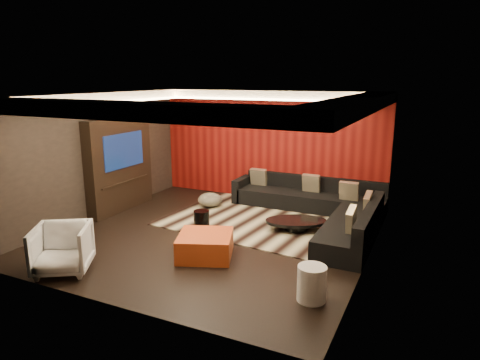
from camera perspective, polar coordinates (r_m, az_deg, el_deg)
The scene contains 26 objects.
floor at distance 8.73m, azimuth -3.49°, elevation -7.42°, with size 6.00×6.00×0.02m, color black.
ceiling at distance 8.15m, azimuth -3.78°, elevation 11.41°, with size 6.00×6.00×0.02m, color silver.
wall_back at distance 11.01m, azimuth 3.95°, elevation 4.59°, with size 6.00×0.02×2.80m, color black.
wall_left at distance 10.11m, azimuth -18.78°, elevation 3.09°, with size 0.02×6.00×2.80m, color black.
wall_right at distance 7.39m, azimuth 17.27°, elevation -0.45°, with size 0.02×6.00×2.80m, color black.
red_feature_wall at distance 10.98m, azimuth 3.88°, elevation 4.56°, with size 5.98×0.05×2.78m, color #6B0C0A.
soffit_back at distance 10.60m, azimuth 3.44°, elevation 11.26°, with size 6.00×0.60×0.22m, color silver.
soffit_front at distance 5.95m, azimuth -16.61°, elevation 8.94°, with size 6.00×0.60×0.22m, color silver.
soffit_left at distance 9.76m, azimuth -18.03°, elevation 10.44°, with size 0.60×4.80×0.22m, color silver.
soffit_right at distance 7.25m, azimuth 15.54°, elevation 9.74°, with size 0.60×4.80×0.22m, color silver.
cove_back at distance 10.29m, azimuth 2.72°, elevation 10.70°, with size 4.80×0.08×0.04m, color #FFD899.
cove_front at distance 6.21m, azimuth -14.46°, elevation 8.41°, with size 4.80×0.08×0.04m, color #FFD899.
cove_left at distance 9.53m, azimuth -16.47°, elevation 9.94°, with size 0.08×4.80×0.04m, color #FFD899.
cove_right at distance 7.32m, azimuth 12.85°, elevation 9.22°, with size 0.08×4.80×0.04m, color #FFD899.
tv_surround at distance 10.49m, azimuth -15.77°, elevation 1.99°, with size 0.30×2.00×2.20m, color black.
tv_screen at distance 10.32m, azimuth -15.22°, elevation 3.82°, with size 0.04×1.30×0.80m, color black.
tv_shelf at distance 10.47m, azimuth -14.97°, elevation -0.22°, with size 0.04×1.60×0.04m, color black.
rug at distance 9.57m, azimuth 2.83°, elevation -5.36°, with size 4.00×3.00×0.02m, color #BAB088.
coffee_table at distance 9.00m, azimuth 7.47°, elevation -5.94°, with size 1.27×1.27×0.21m, color black.
drum_stool at distance 9.00m, azimuth -5.15°, elevation -5.28°, with size 0.33×0.33×0.38m, color black.
striped_pouf at distance 10.51m, azimuth -4.02°, elevation -2.64°, with size 0.60×0.60×0.33m, color #C1B596.
white_side_table at distance 6.32m, azimuth 9.54°, elevation -13.45°, with size 0.42×0.42×0.52m, color white.
orange_ottoman at distance 7.70m, azimuth -4.66°, elevation -8.67°, with size 0.93×0.93×0.41m, color #A33C15.
armchair at distance 7.60m, azimuth -22.63°, elevation -8.48°, with size 0.84×0.87×0.79m, color silver.
sectional_sofa at distance 9.69m, azimuth 10.95°, elevation -3.79°, with size 3.65×3.50×0.75m.
throw_pillows at distance 9.62m, azimuth 11.07°, elevation -1.71°, with size 3.20×2.77×0.50m.
Camera 1 is at (3.95, -7.13, 3.11)m, focal length 32.00 mm.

